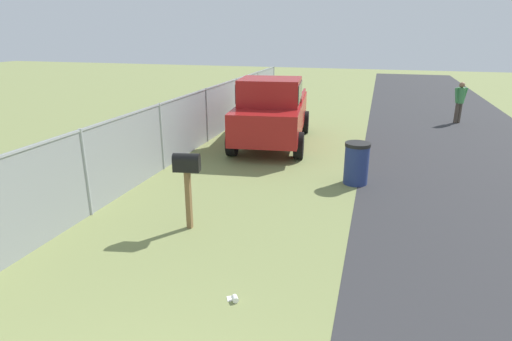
% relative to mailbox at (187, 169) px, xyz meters
% --- Properties ---
extents(mailbox, '(0.28, 0.49, 1.41)m').
position_rel_mailbox_xyz_m(mailbox, '(0.00, 0.00, 0.00)').
color(mailbox, brown).
rests_on(mailbox, ground).
extents(pickup_truck, '(5.03, 2.61, 2.09)m').
position_rel_mailbox_xyz_m(pickup_truck, '(6.16, 0.03, -0.02)').
color(pickup_truck, maroon).
rests_on(pickup_truck, ground).
extents(trash_bin, '(0.58, 0.58, 0.98)m').
position_rel_mailbox_xyz_m(trash_bin, '(3.23, -2.74, -0.62)').
color(trash_bin, navy).
rests_on(trash_bin, ground).
extents(pedestrian, '(0.31, 0.50, 1.57)m').
position_rel_mailbox_xyz_m(pedestrian, '(11.29, -6.11, -0.22)').
color(pedestrian, '#4C4238').
rests_on(pedestrian, ground).
extents(fence_section, '(20.80, 0.07, 1.71)m').
position_rel_mailbox_xyz_m(fence_section, '(4.43, 2.10, -0.19)').
color(fence_section, '#9EA3A8').
rests_on(fence_section, ground).
extents(litter_cup_midfield_b, '(0.13, 0.12, 0.08)m').
position_rel_mailbox_xyz_m(litter_cup_midfield_b, '(-1.86, -1.50, -1.08)').
color(litter_cup_midfield_b, white).
rests_on(litter_cup_midfield_b, ground).
extents(litter_wrapper_midfield_a, '(0.15, 0.13, 0.01)m').
position_rel_mailbox_xyz_m(litter_wrapper_midfield_a, '(-1.82, -1.42, -1.12)').
color(litter_wrapper_midfield_a, silver).
rests_on(litter_wrapper_midfield_a, ground).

